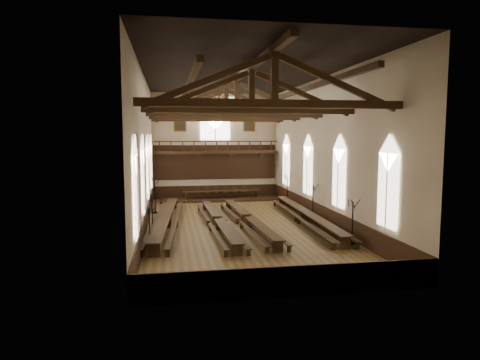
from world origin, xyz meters
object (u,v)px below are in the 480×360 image
object	(u,v)px
candelabrum_left_near	(150,235)
candelabrum_left_mid	(152,220)
refectory_row_c	(248,218)
refectory_row_a	(166,218)
candelabrum_right_mid	(313,210)
candelabrum_right_near	(352,230)
dais	(222,199)
high_table	(222,192)
refectory_row_d	(307,214)
candelabrum_right_far	(287,196)
refectory_row_b	(218,220)
candelabrum_left_far	(155,202)

from	to	relation	value
candelabrum_left_near	candelabrum_left_mid	bearing A→B (deg)	90.00
refectory_row_c	candelabrum_left_near	bearing A→B (deg)	-143.35
refectory_row_c	candelabrum_left_mid	world-z (taller)	candelabrum_left_mid
refectory_row_a	candelabrum_right_mid	xyz separation A→B (m)	(10.26, 0.33, 0.22)
refectory_row_c	candelabrum_right_near	size ratio (longest dim) A/B	5.58
dais	refectory_row_c	bearing A→B (deg)	-88.71
refectory_row_a	high_table	xyz separation A→B (m)	(5.14, 11.10, 0.19)
refectory_row_d	candelabrum_left_near	distance (m)	11.60
candelabrum_right_near	candelabrum_right_far	world-z (taller)	candelabrum_right_far
candelabrum_left_mid	refectory_row_d	bearing A→B (deg)	5.09
refectory_row_b	high_table	size ratio (longest dim) A/B	1.92
dais	candelabrum_right_near	xyz separation A→B (m)	(5.11, -17.36, 0.67)
candelabrum_left_near	candelabrum_left_mid	distance (m)	4.07
candelabrum_left_near	high_table	bearing A→B (deg)	69.89
candelabrum_left_mid	candelabrum_right_far	xyz separation A→B (m)	(11.10, 8.10, 0.09)
refectory_row_d	candelabrum_right_near	size ratio (longest dim) A/B	5.85
refectory_row_c	refectory_row_d	size ratio (longest dim) A/B	0.95
refectory_row_c	refectory_row_d	world-z (taller)	refectory_row_d
candelabrum_left_far	candelabrum_right_far	distance (m)	11.23
refectory_row_c	high_table	xyz separation A→B (m)	(-0.26, 11.69, 0.26)
refectory_row_c	candelabrum_right_mid	bearing A→B (deg)	10.80
refectory_row_a	candelabrum_right_far	size ratio (longest dim) A/B	5.47
refectory_row_a	candelabrum_right_far	xyz separation A→B (m)	(10.26, 6.92, 0.25)
high_table	candelabrum_right_far	world-z (taller)	candelabrum_right_far
refectory_row_a	refectory_row_d	distance (m)	9.63
refectory_row_c	dais	xyz separation A→B (m)	(-0.26, 11.69, -0.42)
refectory_row_a	candelabrum_left_near	distance (m)	5.32
candelabrum_left_far	candelabrum_right_near	size ratio (longest dim) A/B	1.11
candelabrum_left_mid	candelabrum_right_far	size ratio (longest dim) A/B	0.89
candelabrum_right_near	candelabrum_left_far	bearing A→B (deg)	134.12
dais	candelabrum_left_near	world-z (taller)	candelabrum_left_near
refectory_row_d	candelabrum_left_near	xyz separation A→B (m)	(-10.47, -5.00, 0.13)
refectory_row_a	candelabrum_right_mid	distance (m)	10.26
refectory_row_b	dais	size ratio (longest dim) A/B	1.23
candelabrum_left_near	candelabrum_left_far	bearing A→B (deg)	90.00
candelabrum_right_far	refectory_row_d	bearing A→B (deg)	-95.04
refectory_row_a	candelabrum_left_far	size ratio (longest dim) A/B	5.37
candelabrum_left_mid	candelabrum_left_near	bearing A→B (deg)	-90.00
refectory_row_d	high_table	bearing A→B (deg)	111.56
refectory_row_c	candelabrum_left_near	size ratio (longest dim) A/B	6.09
refectory_row_b	candelabrum_right_mid	world-z (taller)	candelabrum_right_mid
refectory_row_b	candelabrum_right_far	size ratio (longest dim) A/B	5.11
candelabrum_left_far	high_table	bearing A→B (deg)	44.64
candelabrum_right_mid	candelabrum_right_far	world-z (taller)	candelabrum_right_far
candelabrum_left_far	candelabrum_right_near	bearing A→B (deg)	-45.88
refectory_row_d	candelabrum_left_far	xyz separation A→B (m)	(-10.47, 5.43, 0.27)
candelabrum_right_mid	dais	bearing A→B (deg)	115.41
refectory_row_b	refectory_row_a	bearing A→B (deg)	164.98
candelabrum_left_mid	high_table	bearing A→B (deg)	64.01
refectory_row_d	refectory_row_c	bearing A→B (deg)	-175.26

